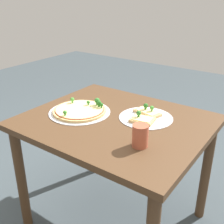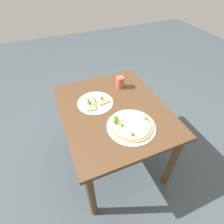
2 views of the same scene
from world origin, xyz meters
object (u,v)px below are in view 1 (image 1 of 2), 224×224
pizza_tray_whole (80,110)px  dining_table (116,136)px  pizza_tray_slice (145,116)px  drinking_cup (140,136)px

pizza_tray_whole → dining_table: bearing=-169.7°
pizza_tray_whole → pizza_tray_slice: 0.40m
pizza_tray_slice → drinking_cup: bearing=114.7°
dining_table → pizza_tray_slice: pizza_tray_slice is taller
drinking_cup → pizza_tray_whole: bearing=-15.1°
pizza_tray_whole → drinking_cup: size_ratio=3.36×
dining_table → drinking_cup: drinking_cup is taller
dining_table → pizza_tray_slice: (-0.13, -0.12, 0.12)m
pizza_tray_slice → dining_table: bearing=42.4°
pizza_tray_whole → drinking_cup: bearing=164.9°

